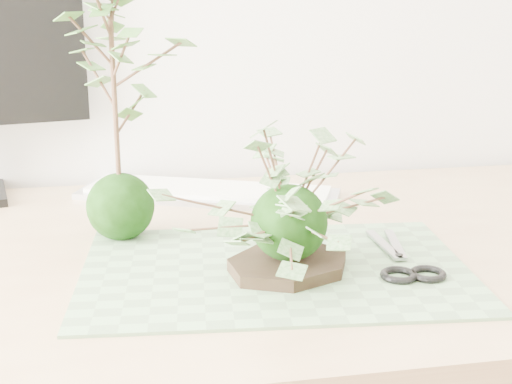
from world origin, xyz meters
The scene contains 7 objects.
desk centered at (-0.04, 1.23, 0.65)m, with size 1.60×0.70×0.74m.
cutting_mat centered at (0.02, 1.13, 0.74)m, with size 0.47×0.31×0.00m, color #5C7C56.
stone_dish centered at (0.04, 1.12, 0.75)m, with size 0.16×0.16×0.01m, color black.
ivy_kokedama centered at (0.04, 1.12, 0.85)m, with size 0.29×0.29×0.19m.
maple_kokedama centered at (-0.16, 1.29, 1.01)m, with size 0.23×0.23×0.39m.
keyboard centered at (-0.02, 1.47, 0.75)m, with size 0.44×0.28×0.02m.
scissors centered at (0.18, 1.09, 0.75)m, with size 0.08×0.18×0.01m.
Camera 1 is at (-0.15, 0.34, 1.08)m, focal length 50.00 mm.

